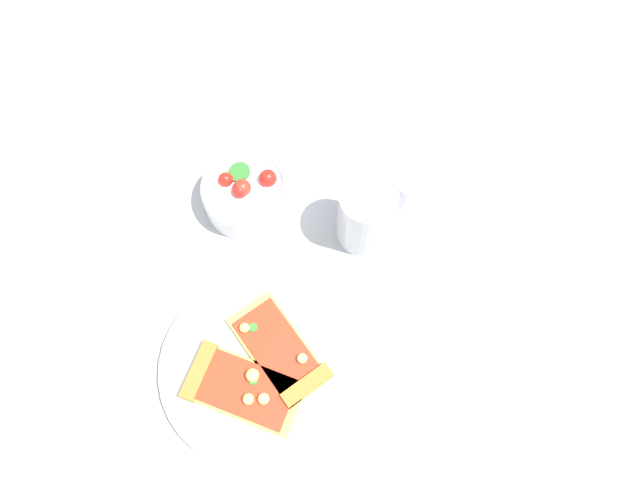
# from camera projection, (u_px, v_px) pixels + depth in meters

# --- Properties ---
(ground_plane) EXTENTS (2.40, 2.40, 0.00)m
(ground_plane) POSITION_uv_depth(u_px,v_px,m) (282.00, 370.00, 0.81)
(ground_plane) COLOR #B2B7BC
(ground_plane) RESTS_ON ground
(plate) EXTENTS (0.26, 0.26, 0.01)m
(plate) POSITION_uv_depth(u_px,v_px,m) (256.00, 366.00, 0.80)
(plate) COLOR silver
(plate) RESTS_ON ground_plane
(pizza_slice_near) EXTENTS (0.16, 0.11, 0.02)m
(pizza_slice_near) POSITION_uv_depth(u_px,v_px,m) (238.00, 386.00, 0.78)
(pizza_slice_near) COLOR #E5B256
(pizza_slice_near) RESTS_ON plate
(pizza_slice_far) EXTENTS (0.16, 0.12, 0.02)m
(pizza_slice_far) POSITION_uv_depth(u_px,v_px,m) (282.00, 355.00, 0.79)
(pizza_slice_far) COLOR #E5B256
(pizza_slice_far) RESTS_ON plate
(salad_bowl) EXTENTS (0.13, 0.13, 0.07)m
(salad_bowl) POSITION_uv_depth(u_px,v_px,m) (246.00, 193.00, 0.87)
(salad_bowl) COLOR white
(salad_bowl) RESTS_ON ground_plane
(soda_glass) EXTENTS (0.08, 0.08, 0.12)m
(soda_glass) POSITION_uv_depth(u_px,v_px,m) (366.00, 216.00, 0.83)
(soda_glass) COLOR silver
(soda_glass) RESTS_ON ground_plane
(pepper_shaker) EXTENTS (0.03, 0.03, 0.06)m
(pepper_shaker) POSITION_uv_depth(u_px,v_px,m) (409.00, 192.00, 0.87)
(pepper_shaker) COLOR silver
(pepper_shaker) RESTS_ON ground_plane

